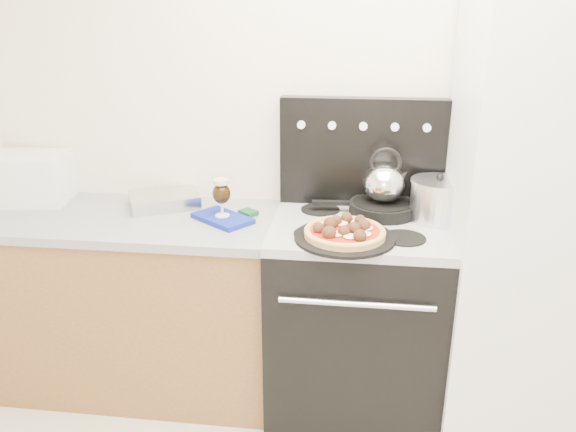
% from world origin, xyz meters
% --- Properties ---
extents(room_shell, '(3.52, 3.01, 2.52)m').
position_xyz_m(room_shell, '(0.00, 0.29, 1.25)').
color(room_shell, beige).
rests_on(room_shell, ground).
extents(base_cabinet, '(1.45, 0.60, 0.86)m').
position_xyz_m(base_cabinet, '(-1.02, 1.20, 0.43)').
color(base_cabinet, brown).
rests_on(base_cabinet, ground).
extents(countertop, '(1.48, 0.63, 0.04)m').
position_xyz_m(countertop, '(-1.02, 1.20, 0.88)').
color(countertop, gray).
rests_on(countertop, base_cabinet).
extents(stove_body, '(0.76, 0.65, 0.88)m').
position_xyz_m(stove_body, '(0.08, 1.18, 0.44)').
color(stove_body, black).
rests_on(stove_body, ground).
extents(cooktop, '(0.76, 0.65, 0.04)m').
position_xyz_m(cooktop, '(0.08, 1.18, 0.90)').
color(cooktop, '#ADADB2').
rests_on(cooktop, stove_body).
extents(backguard, '(0.76, 0.08, 0.50)m').
position_xyz_m(backguard, '(0.08, 1.45, 1.17)').
color(backguard, black).
rests_on(backguard, cooktop).
extents(fridge, '(0.64, 0.68, 1.90)m').
position_xyz_m(fridge, '(0.78, 1.15, 0.95)').
color(fridge, silver).
rests_on(fridge, ground).
extents(toaster_oven, '(0.41, 0.33, 0.24)m').
position_xyz_m(toaster_oven, '(-1.54, 1.34, 1.02)').
color(toaster_oven, silver).
rests_on(toaster_oven, countertop).
extents(foil_sheet, '(0.39, 0.35, 0.06)m').
position_xyz_m(foil_sheet, '(-0.85, 1.34, 0.93)').
color(foil_sheet, silver).
rests_on(foil_sheet, countertop).
extents(oven_mitt, '(0.31, 0.29, 0.02)m').
position_xyz_m(oven_mitt, '(-0.53, 1.18, 0.91)').
color(oven_mitt, navy).
rests_on(oven_mitt, countertop).
extents(beer_glass, '(0.09, 0.09, 0.17)m').
position_xyz_m(beer_glass, '(-0.53, 1.18, 1.01)').
color(beer_glass, black).
rests_on(beer_glass, oven_mitt).
extents(pizza_pan, '(0.42, 0.42, 0.01)m').
position_xyz_m(pizza_pan, '(0.02, 0.99, 0.93)').
color(pizza_pan, black).
rests_on(pizza_pan, cooktop).
extents(pizza, '(0.34, 0.34, 0.05)m').
position_xyz_m(pizza, '(0.02, 0.99, 0.96)').
color(pizza, '#EDA059').
rests_on(pizza, pizza_pan).
extents(skillet, '(0.33, 0.33, 0.05)m').
position_xyz_m(skillet, '(0.18, 1.31, 0.95)').
color(skillet, black).
rests_on(skillet, cooktop).
extents(tea_kettle, '(0.24, 0.24, 0.21)m').
position_xyz_m(tea_kettle, '(0.18, 1.31, 1.08)').
color(tea_kettle, silver).
rests_on(tea_kettle, skillet).
extents(stock_pot, '(0.28, 0.28, 0.17)m').
position_xyz_m(stock_pot, '(0.42, 1.26, 1.01)').
color(stock_pot, silver).
rests_on(stock_pot, cooktop).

